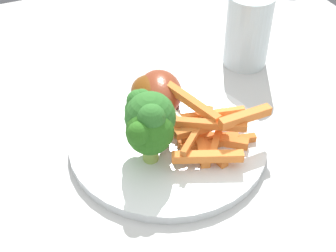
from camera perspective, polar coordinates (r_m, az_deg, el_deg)
dining_table at (r=0.66m, az=5.21°, el=-11.24°), size 1.07×0.81×0.76m
dinner_plate at (r=0.58m, az=0.00°, el=-1.92°), size 0.25×0.25×0.01m
broccoli_floret_front at (r=0.53m, az=-2.42°, el=1.40°), size 0.07×0.06×0.08m
broccoli_floret_middle at (r=0.52m, az=-2.28°, el=-0.66°), size 0.06×0.06×0.07m
carrot_fries_pile at (r=0.57m, az=4.99°, el=-0.72°), size 0.14×0.13×0.05m
chicken_drumstick_near at (r=0.61m, az=-0.98°, el=4.01°), size 0.14×0.08×0.05m
chicken_drumstick_far at (r=0.61m, az=-1.48°, el=3.69°), size 0.13×0.07×0.04m
water_glass at (r=0.72m, az=9.86°, el=11.56°), size 0.07×0.07×0.11m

